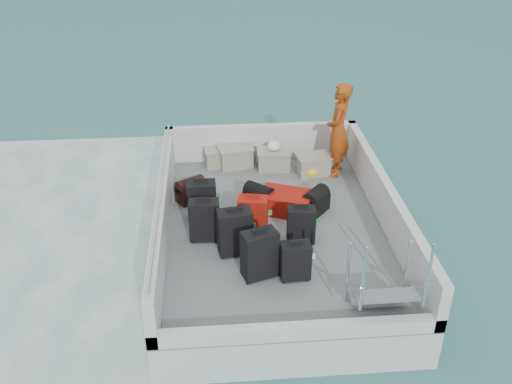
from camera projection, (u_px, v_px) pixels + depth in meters
ground at (275, 259)px, 9.28m from camera, size 160.00×160.00×0.00m
ferry_hull at (275, 243)px, 9.13m from camera, size 3.60×5.00×0.60m
deck at (275, 227)px, 8.98m from camera, size 3.30×4.70×0.02m
deck_fittings at (301, 217)px, 8.53m from camera, size 3.60×5.00×0.90m
suitcase_1 at (204, 221)px, 8.50m from camera, size 0.46×0.28×0.67m
suitcase_2 at (202, 201)px, 9.02m from camera, size 0.46×0.29×0.66m
suitcase_3 at (260, 255)px, 7.72m from camera, size 0.54×0.42×0.72m
suitcase_4 at (235, 233)px, 8.19m from camera, size 0.52×0.35×0.71m
suitcase_5 at (253, 216)px, 8.67m from camera, size 0.49×0.34×0.62m
suitcase_6 at (295, 262)px, 7.71m from camera, size 0.42×0.26×0.57m
suitcase_7 at (301, 225)px, 8.47m from camera, size 0.44×0.27×0.59m
suitcase_8 at (286, 202)px, 9.31m from camera, size 0.98×0.82×0.33m
duffel_0 at (191, 192)px, 9.60m from camera, size 0.56×0.51×0.32m
duffel_1 at (259, 198)px, 9.42m from camera, size 0.54×0.53×0.32m
duffel_2 at (316, 203)px, 9.30m from camera, size 0.52×0.54×0.32m
crate_0 at (220, 158)px, 10.74m from camera, size 0.57×0.43×0.32m
crate_1 at (235, 157)px, 10.70m from camera, size 0.67×0.53×0.36m
crate_2 at (274, 160)px, 10.61m from camera, size 0.59×0.42×0.35m
crate_3 at (313, 165)px, 10.44m from camera, size 0.61×0.46×0.34m
yellow_bag at (311, 171)px, 10.36m from camera, size 0.28×0.26×0.22m
white_bag at (274, 147)px, 10.47m from camera, size 0.24×0.24×0.18m
passenger at (338, 130)px, 10.11m from camera, size 0.61×0.74×1.72m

